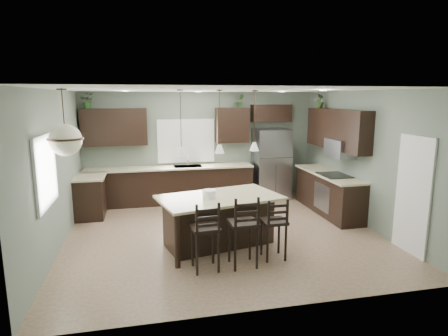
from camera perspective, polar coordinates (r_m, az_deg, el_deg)
ground at (r=7.54m, az=-0.10°, el=-9.96°), size 6.00×6.00×0.00m
pantry_door at (r=7.16m, az=26.83°, el=-3.75°), size 0.04×0.82×2.04m
window_back at (r=9.76m, az=-5.81°, el=4.13°), size 1.35×0.02×1.00m
window_left at (r=6.38m, az=-25.64°, el=-0.43°), size 0.02×1.10×1.00m
left_return_cabs at (r=8.96m, az=-19.70°, el=-4.22°), size 0.60×0.90×0.90m
left_return_countertop at (r=8.85m, az=-19.76°, el=-1.27°), size 0.66×0.96×0.04m
back_lower_cabs at (r=9.63m, az=-8.15°, el=-2.67°), size 4.20×0.60×0.90m
back_countertop at (r=9.51m, az=-8.22°, el=0.06°), size 4.20×0.66×0.04m
sink_inset at (r=9.55m, az=-5.53°, el=0.26°), size 0.70×0.45×0.01m
faucet at (r=9.49m, az=-5.52°, el=1.08°), size 0.02×0.02×0.28m
back_upper_left at (r=9.53m, az=-16.32°, el=6.01°), size 1.55×0.34×0.90m
back_upper_right at (r=9.77m, az=1.30°, el=6.55°), size 0.85×0.34×0.90m
fridge_header at (r=10.06m, az=7.20°, el=8.30°), size 1.05×0.34×0.45m
right_lower_cabs at (r=9.10m, az=15.58°, el=-3.75°), size 0.60×2.35×0.90m
right_countertop at (r=8.99m, az=15.62°, el=-0.86°), size 0.66×2.35×0.04m
cooktop at (r=8.75m, az=16.46°, el=-1.05°), size 0.58×0.75×0.02m
wall_oven_front at (r=8.73m, az=14.64°, el=-4.32°), size 0.01×0.72×0.60m
right_upper_cabs at (r=8.92m, az=16.81°, el=5.68°), size 0.34×2.35×0.90m
microwave at (r=8.70m, az=17.25°, el=2.89°), size 0.40×0.75×0.40m
refrigerator at (r=9.97m, az=7.21°, el=0.61°), size 0.90×0.74×1.85m
kitchen_island at (r=6.83m, az=-0.67°, el=-8.10°), size 2.34×1.66×0.92m
serving_dish at (r=6.60m, az=-2.25°, el=-3.96°), size 0.24×0.24×0.14m
bar_stool_left at (r=5.89m, az=-2.89°, el=-10.22°), size 0.45×0.45×1.13m
bar_stool_center at (r=6.01m, az=2.91°, el=-9.51°), size 0.45×0.45×1.18m
bar_stool_right at (r=6.34m, az=7.59°, el=-9.05°), size 0.40×0.40×1.06m
pendant_left at (r=6.21m, az=-6.60°, el=6.81°), size 0.17×0.17×1.10m
pendant_center at (r=6.47m, az=-0.70°, el=7.04°), size 0.17×0.17×1.10m
pendant_right at (r=6.80m, az=4.69°, el=7.19°), size 0.17×0.17×1.10m
chandelier at (r=5.95m, az=-23.19°, el=6.39°), size 0.51×0.51×0.99m
plant_back_left at (r=9.53m, az=-20.08°, el=9.59°), size 0.35×0.31×0.36m
plant_back_right at (r=9.77m, az=2.50°, el=10.21°), size 0.20×0.16×0.35m
plant_right_wall at (r=9.63m, az=14.38°, el=9.87°), size 0.24×0.24×0.35m
room_shell at (r=7.12m, az=-0.10°, el=2.93°), size 6.00×6.00×6.00m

